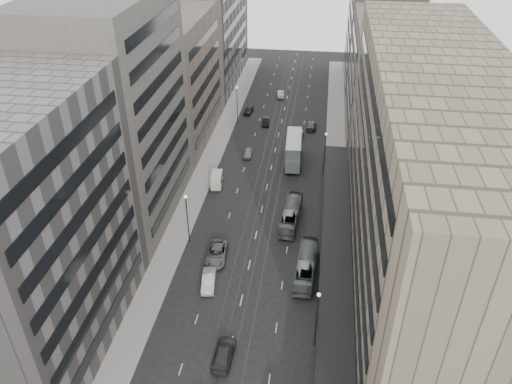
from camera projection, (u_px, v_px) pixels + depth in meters
The scene contains 27 objects.
ground at pixel (240, 306), 63.99m from camera, with size 220.00×220.00×0.00m, color black.
sidewalk_right at pixel (336, 167), 93.80m from camera, with size 4.00×125.00×0.15m, color gray.
sidewalk_left at pixel (211, 159), 96.57m from camera, with size 4.00×125.00×0.15m, color gray.
department_store at pixel (424, 187), 60.09m from camera, with size 19.20×60.00×30.00m.
building_right_mid at pixel (390, 82), 98.33m from camera, with size 15.00×28.00×24.00m, color #4A4640.
building_right_far at pixel (380, 31), 122.25m from camera, with size 15.00×32.00×28.00m, color slate.
building_left_a at pixel (21, 237), 51.69m from camera, with size 15.00×28.00×30.00m, color slate.
building_left_b at pixel (115, 114), 73.10m from camera, with size 15.00×26.00×34.00m, color #4A4640.
building_left_c at pixel (170, 80), 98.03m from camera, with size 15.00×28.00×25.00m, color #6C5F54.
building_left_d at pixel (206, 28), 124.72m from camera, with size 15.00×38.00×28.00m, color slate.
lamp_right_near at pixel (317, 314), 55.88m from camera, with size 0.44×0.44×8.32m.
lamp_right_far at pixel (325, 149), 89.21m from camera, with size 0.44×0.44×8.32m.
lamp_left_near at pixel (187, 213), 72.29m from camera, with size 0.44×0.44×8.32m.
lamp_left_far at pixel (237, 100), 108.11m from camera, with size 0.44×0.44×8.32m.
bus_near at pixel (306, 266), 68.31m from camera, with size 2.44×10.43×2.90m, color gray.
bus_far at pixel (291, 215), 78.48m from camera, with size 2.43×10.38×2.89m, color gray.
double_decker at pixel (293, 150), 93.75m from camera, with size 3.36×9.93×5.37m.
panel_van at pixel (217, 180), 87.52m from camera, with size 2.28×4.12×2.50m.
sedan_1 at pixel (209, 281), 66.77m from camera, with size 1.70×4.86×1.60m, color silver.
sedan_2 at pixel (217, 253), 71.46m from camera, with size 2.81×6.10×1.70m, color #5C5C5E.
sedan_3 at pixel (224, 353), 56.70m from camera, with size 2.20×5.42×1.57m, color #2B2B2E.
sedan_4 at pixel (248, 153), 97.37m from camera, with size 1.59×3.95×1.34m, color #A59789.
sedan_5 at pixel (266, 122), 109.60m from camera, with size 1.43×4.09×1.35m, color black.
sedan_6 at pixel (296, 135), 103.90m from camera, with size 2.64×5.72×1.59m, color silver.
sedan_7 at pixel (311, 125), 107.87m from camera, with size 1.99×4.89×1.42m, color #504F51.
sedan_8 at pixel (249, 110), 114.80m from camera, with size 1.67×4.15×1.41m, color black.
sedan_9 at pixel (281, 94), 123.06m from camera, with size 1.57×4.49×1.48m, color beige.
Camera 1 is at (8.34, -45.19, 46.91)m, focal length 35.00 mm.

